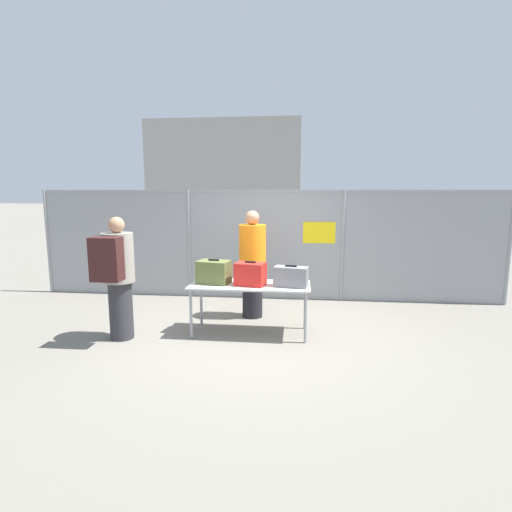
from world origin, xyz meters
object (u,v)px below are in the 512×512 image
suitcase_olive (214,272)px  suitcase_red (250,274)px  traveler_hooded (117,274)px  inspection_table (250,288)px  security_worker_near (252,263)px  suitcase_grey (291,277)px  utility_trailer (312,257)px

suitcase_olive → suitcase_red: suitcase_olive is taller
traveler_hooded → inspection_table: bearing=4.7°
inspection_table → suitcase_red: suitcase_red is taller
traveler_hooded → security_worker_near: bearing=26.5°
inspection_table → suitcase_olive: size_ratio=3.45×
suitcase_grey → traveler_hooded: traveler_hooded is taller
security_worker_near → suitcase_grey: bearing=128.4°
suitcase_olive → suitcase_red: (0.54, -0.07, -0.00)m
suitcase_olive → suitcase_grey: suitcase_olive is taller
suitcase_red → utility_trailer: bearing=77.9°
inspection_table → utility_trailer: 4.71m
traveler_hooded → utility_trailer: bearing=51.6°
suitcase_olive → security_worker_near: (0.47, 0.79, 0.00)m
inspection_table → suitcase_olive: 0.57m
suitcase_olive → security_worker_near: size_ratio=0.28×
utility_trailer → suitcase_olive: bearing=-108.5°
suitcase_grey → suitcase_olive: bearing=175.4°
inspection_table → utility_trailer: bearing=77.6°
security_worker_near → utility_trailer: security_worker_near is taller
suitcase_grey → security_worker_near: security_worker_near is taller
inspection_table → security_worker_near: (-0.06, 0.80, 0.23)m
suitcase_red → suitcase_grey: size_ratio=0.93×
suitcase_grey → traveler_hooded: size_ratio=0.29×
suitcase_grey → traveler_hooded: (-2.36, -0.37, 0.07)m
traveler_hooded → suitcase_red: bearing=2.8°
suitcase_red → traveler_hooded: (-1.79, -0.39, 0.05)m
inspection_table → security_worker_near: size_ratio=0.98×
inspection_table → security_worker_near: security_worker_near is taller
security_worker_near → utility_trailer: (1.07, 3.79, -0.50)m
suitcase_olive → traveler_hooded: 1.33m
suitcase_grey → suitcase_red: bearing=177.9°
traveler_hooded → suitcase_olive: bearing=10.6°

